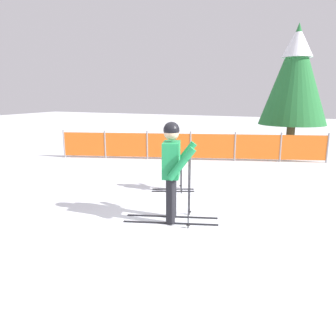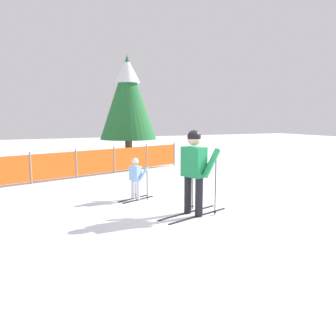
{
  "view_description": "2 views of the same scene",
  "coord_description": "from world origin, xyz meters",
  "px_view_note": "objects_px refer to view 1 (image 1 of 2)",
  "views": [
    {
      "loc": [
        1.99,
        -5.1,
        2.33
      ],
      "look_at": [
        -0.8,
        1.3,
        0.75
      ],
      "focal_mm": 35.0,
      "sensor_mm": 36.0,
      "label": 1
    },
    {
      "loc": [
        -3.63,
        -5.87,
        2.1
      ],
      "look_at": [
        -0.3,
        1.54,
        0.86
      ],
      "focal_mm": 35.0,
      "sensor_mm": 36.0,
      "label": 2
    }
  ],
  "objects_px": {
    "skier_adult": "(173,163)",
    "safety_fence": "(190,146)",
    "skier_child": "(174,165)",
    "conifer_far": "(295,73)"
  },
  "relations": [
    {
      "from": "skier_adult",
      "to": "skier_child",
      "type": "xyz_separation_m",
      "value": [
        -0.72,
        1.81,
        -0.47
      ]
    },
    {
      "from": "skier_child",
      "to": "conifer_far",
      "type": "relative_size",
      "value": 0.22
    },
    {
      "from": "skier_child",
      "to": "conifer_far",
      "type": "height_order",
      "value": "conifer_far"
    },
    {
      "from": "skier_adult",
      "to": "safety_fence",
      "type": "relative_size",
      "value": 0.2
    },
    {
      "from": "skier_adult",
      "to": "skier_child",
      "type": "distance_m",
      "value": 2.01
    },
    {
      "from": "safety_fence",
      "to": "skier_adult",
      "type": "bearing_deg",
      "value": -73.61
    },
    {
      "from": "skier_child",
      "to": "conifer_far",
      "type": "distance_m",
      "value": 8.34
    },
    {
      "from": "skier_adult",
      "to": "skier_child",
      "type": "relative_size",
      "value": 1.69
    },
    {
      "from": "skier_adult",
      "to": "safety_fence",
      "type": "bearing_deg",
      "value": 88.66
    },
    {
      "from": "skier_adult",
      "to": "safety_fence",
      "type": "xyz_separation_m",
      "value": [
        -1.65,
        5.61,
        -0.59
      ]
    }
  ]
}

